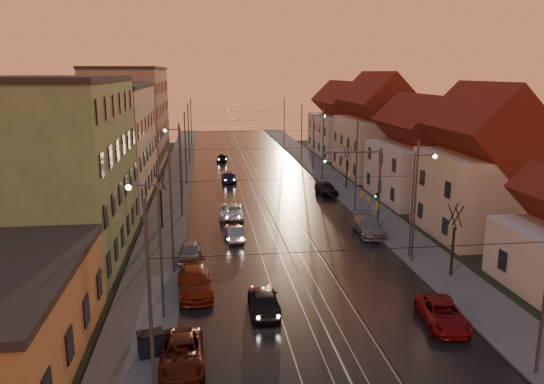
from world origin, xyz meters
name	(u,v)px	position (x,y,z in m)	size (l,w,h in m)	color
ground	(324,326)	(0.00, 0.00, 0.00)	(160.00, 160.00, 0.00)	black
road	(255,181)	(0.00, 40.00, 0.02)	(16.00, 120.00, 0.04)	black
sidewalk_left	(176,183)	(-10.00, 40.00, 0.07)	(4.00, 120.00, 0.15)	#4C4C4C
sidewalk_right	(331,179)	(10.00, 40.00, 0.07)	(4.00, 120.00, 0.15)	#4C4C4C
tram_rail_0	(238,181)	(-2.20, 40.00, 0.06)	(0.06, 120.00, 0.03)	gray
tram_rail_1	(249,181)	(-0.77, 40.00, 0.06)	(0.06, 120.00, 0.03)	gray
tram_rail_2	(261,181)	(0.77, 40.00, 0.06)	(0.06, 120.00, 0.03)	gray
tram_rail_3	(272,180)	(2.20, 40.00, 0.06)	(0.06, 120.00, 0.03)	gray
apartment_left_1	(52,171)	(-17.50, 14.00, 6.50)	(10.00, 18.00, 13.00)	#628555
apartment_left_2	(102,143)	(-17.50, 34.00, 6.00)	(10.00, 20.00, 12.00)	beige
apartment_left_3	(130,116)	(-17.50, 58.00, 7.00)	(10.00, 24.00, 14.00)	#8E6F5B
house_right_1	(484,172)	(17.00, 15.00, 5.45)	(8.67, 10.20, 10.80)	#B8A88E
house_right_2	(421,157)	(17.00, 28.00, 4.64)	(9.18, 12.24, 9.20)	silver
house_right_3	(378,131)	(17.00, 43.00, 5.80)	(9.18, 14.28, 11.50)	#B8A88E
house_right_4	(343,124)	(17.00, 61.00, 5.05)	(9.18, 16.32, 10.00)	silver
catenary_pole_l_0	(150,306)	(-8.60, -6.00, 4.50)	(0.16, 0.16, 9.00)	#595B60
catenary_pole_l_1	(171,211)	(-8.60, 9.00, 4.50)	(0.16, 0.16, 9.00)	#595B60
catenary_pole_r_1	(415,203)	(8.60, 9.00, 4.50)	(0.16, 0.16, 9.00)	#595B60
catenary_pole_l_2	(180,171)	(-8.60, 24.00, 4.50)	(0.16, 0.16, 9.00)	#595B60
catenary_pole_r_2	(356,167)	(8.60, 24.00, 4.50)	(0.16, 0.16, 9.00)	#595B60
catenary_pole_l_3	(185,149)	(-8.60, 39.00, 4.50)	(0.16, 0.16, 9.00)	#595B60
catenary_pole_r_3	(323,146)	(8.60, 39.00, 4.50)	(0.16, 0.16, 9.00)	#595B60
catenary_pole_l_4	(189,135)	(-8.60, 54.00, 4.50)	(0.16, 0.16, 9.00)	#595B60
catenary_pole_r_4	(302,133)	(8.60, 54.00, 4.50)	(0.16, 0.16, 9.00)	#595B60
catenary_pole_l_5	(191,123)	(-8.60, 72.00, 4.50)	(0.16, 0.16, 9.00)	#595B60
catenary_pole_r_5	(284,122)	(8.60, 72.00, 4.50)	(0.16, 0.16, 9.00)	#595B60
street_lamp_0	(154,237)	(-9.10, 2.00, 4.89)	(1.75, 0.32, 8.00)	#595B60
street_lamp_1	(417,195)	(9.10, 10.00, 4.89)	(1.75, 0.32, 8.00)	#595B60
street_lamp_2	(178,157)	(-9.10, 30.00, 4.89)	(1.75, 0.32, 8.00)	#595B60
street_lamp_3	(316,136)	(9.10, 46.00, 4.89)	(1.75, 0.32, 8.00)	#595B60
traffic_light_mast	(369,178)	(7.99, 18.00, 4.60)	(5.30, 0.32, 7.20)	#595B60
bare_tree_0	(161,202)	(-10.20, 20.00, 2.49)	(1.09, 1.09, 5.11)	black
bare_tree_1	(453,242)	(10.20, 6.00, 2.49)	(1.09, 1.09, 5.11)	black
bare_tree_2	(347,168)	(10.40, 34.00, 2.49)	(1.09, 1.09, 5.11)	black
driving_car_0	(264,300)	(-3.06, 2.23, 0.73)	(1.72, 4.27, 1.45)	black
driving_car_1	(234,233)	(-4.04, 15.98, 0.62)	(1.32, 3.78, 1.24)	#96969B
driving_car_2	(232,210)	(-3.86, 23.10, 0.68)	(2.25, 4.89, 1.36)	silver
driving_car_3	(229,177)	(-3.31, 39.97, 0.65)	(1.83, 4.51, 1.31)	#1A1C4F
driving_car_4	(222,157)	(-3.64, 55.74, 0.65)	(1.53, 3.79, 1.29)	black
parked_left_1	(182,353)	(-7.60, -3.03, 0.64)	(2.11, 4.58, 1.27)	#55190E
parked_left_2	(195,282)	(-7.12, 5.43, 0.74)	(2.08, 5.11, 1.48)	maroon
parked_left_3	(189,252)	(-7.60, 11.47, 0.68)	(1.59, 3.96, 1.35)	#97989D
parked_right_0	(443,314)	(6.55, -0.60, 0.64)	(2.14, 4.63, 1.29)	maroon
parked_right_1	(369,225)	(7.60, 16.20, 0.77)	(2.15, 5.29, 1.53)	gray
parked_right_2	(326,188)	(7.34, 31.41, 0.74)	(1.74, 4.33, 1.48)	black
dumpster	(151,344)	(-9.12, -2.08, 0.70)	(1.20, 0.80, 1.10)	black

